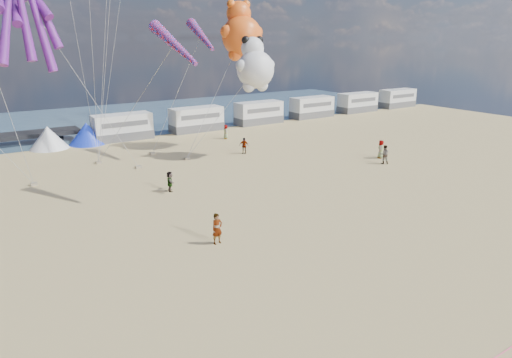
# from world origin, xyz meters

# --- Properties ---
(ground) EXTENTS (120.00, 120.00, 0.00)m
(ground) POSITION_xyz_m (0.00, 0.00, 0.00)
(ground) COLOR tan
(ground) RESTS_ON ground
(water) EXTENTS (120.00, 120.00, 0.00)m
(water) POSITION_xyz_m (0.00, 55.00, 0.02)
(water) COLOR #3A5970
(water) RESTS_ON ground
(motorhome_0) EXTENTS (6.60, 2.50, 3.00)m
(motorhome_0) POSITION_xyz_m (6.00, 40.00, 1.50)
(motorhome_0) COLOR silver
(motorhome_0) RESTS_ON ground
(motorhome_1) EXTENTS (6.60, 2.50, 3.00)m
(motorhome_1) POSITION_xyz_m (15.50, 40.00, 1.50)
(motorhome_1) COLOR silver
(motorhome_1) RESTS_ON ground
(motorhome_2) EXTENTS (6.60, 2.50, 3.00)m
(motorhome_2) POSITION_xyz_m (25.00, 40.00, 1.50)
(motorhome_2) COLOR silver
(motorhome_2) RESTS_ON ground
(motorhome_3) EXTENTS (6.60, 2.50, 3.00)m
(motorhome_3) POSITION_xyz_m (34.50, 40.00, 1.50)
(motorhome_3) COLOR silver
(motorhome_3) RESTS_ON ground
(motorhome_4) EXTENTS (6.60, 2.50, 3.00)m
(motorhome_4) POSITION_xyz_m (44.00, 40.00, 1.50)
(motorhome_4) COLOR silver
(motorhome_4) RESTS_ON ground
(motorhome_5) EXTENTS (6.60, 2.50, 3.00)m
(motorhome_5) POSITION_xyz_m (53.50, 40.00, 1.50)
(motorhome_5) COLOR silver
(motorhome_5) RESTS_ON ground
(tent_white) EXTENTS (4.00, 4.00, 2.40)m
(tent_white) POSITION_xyz_m (-2.00, 40.00, 1.20)
(tent_white) COLOR white
(tent_white) RESTS_ON ground
(tent_blue) EXTENTS (4.00, 4.00, 2.40)m
(tent_blue) POSITION_xyz_m (2.00, 40.00, 1.20)
(tent_blue) COLOR #1933CC
(tent_blue) RESTS_ON ground
(standing_person) EXTENTS (0.71, 0.51, 1.84)m
(standing_person) POSITION_xyz_m (1.55, 9.35, 0.92)
(standing_person) COLOR tan
(standing_person) RESTS_ON ground
(beachgoer_0) EXTENTS (0.59, 0.71, 1.66)m
(beachgoer_0) POSITION_xyz_m (16.22, 33.84, 0.83)
(beachgoer_0) COLOR #7F6659
(beachgoer_0) RESTS_ON ground
(beachgoer_1) EXTENTS (1.04, 0.97, 1.78)m
(beachgoer_1) POSITION_xyz_m (23.08, 16.02, 0.89)
(beachgoer_1) COLOR #7F6659
(beachgoer_1) RESTS_ON ground
(beachgoer_3) EXTENTS (1.20, 1.19, 1.66)m
(beachgoer_3) POSITION_xyz_m (14.19, 26.61, 0.83)
(beachgoer_3) COLOR #7F6659
(beachgoer_3) RESTS_ON ground
(beachgoer_4) EXTENTS (0.62, 1.00, 1.59)m
(beachgoer_4) POSITION_xyz_m (3.06, 19.58, 0.80)
(beachgoer_4) COLOR #7F6659
(beachgoer_4) RESTS_ON ground
(beachgoer_6) EXTENTS (0.77, 0.68, 1.78)m
(beachgoer_6) POSITION_xyz_m (24.45, 17.66, 0.89)
(beachgoer_6) COLOR #7F6659
(beachgoer_6) RESTS_ON ground
(sandbag_a) EXTENTS (0.50, 0.35, 0.22)m
(sandbag_a) POSITION_xyz_m (-5.50, 27.00, 0.11)
(sandbag_a) COLOR gray
(sandbag_a) RESTS_ON ground
(sandbag_b) EXTENTS (0.50, 0.35, 0.22)m
(sandbag_b) POSITION_xyz_m (3.26, 27.29, 0.11)
(sandbag_b) COLOR gray
(sandbag_b) RESTS_ON ground
(sandbag_c) EXTENTS (0.50, 0.35, 0.22)m
(sandbag_c) POSITION_xyz_m (8.28, 27.66, 0.11)
(sandbag_c) COLOR gray
(sandbag_c) RESTS_ON ground
(sandbag_d) EXTENTS (0.50, 0.35, 0.22)m
(sandbag_d) POSITION_xyz_m (6.25, 31.48, 0.11)
(sandbag_d) COLOR gray
(sandbag_d) RESTS_ON ground
(sandbag_e) EXTENTS (0.50, 0.35, 0.22)m
(sandbag_e) POSITION_xyz_m (0.70, 30.91, 0.11)
(sandbag_e) COLOR gray
(sandbag_e) RESTS_ON ground
(kite_panda) EXTENTS (5.37, 5.22, 6.08)m
(kite_panda) POSITION_xyz_m (14.52, 24.97, 8.49)
(kite_panda) COLOR white
(kite_teddy_orange) EXTENTS (5.87, 5.64, 7.07)m
(kite_teddy_orange) POSITION_xyz_m (15.91, 29.58, 11.49)
(kite_teddy_orange) COLOR #FF6119
(windsock_mid) EXTENTS (1.45, 5.67, 5.60)m
(windsock_mid) POSITION_xyz_m (10.70, 28.46, 11.54)
(windsock_mid) COLOR red
(windsock_right) EXTENTS (1.92, 5.29, 5.22)m
(windsock_right) POSITION_xyz_m (3.36, 18.13, 10.93)
(windsock_right) COLOR red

